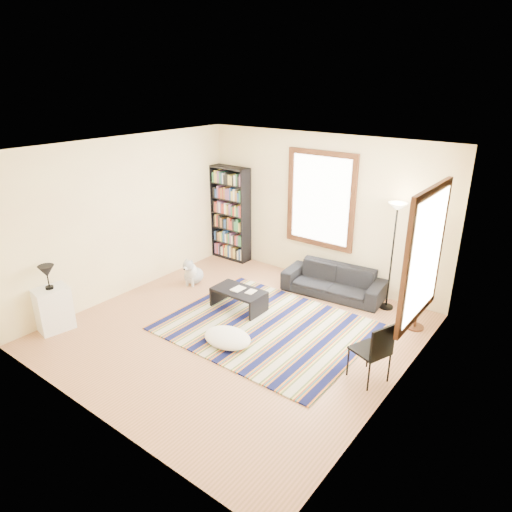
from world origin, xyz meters
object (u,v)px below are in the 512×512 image
Objects in this scene: bookshelf at (230,214)px; white_cabinet at (53,309)px; sofa at (333,281)px; coffee_table at (239,299)px; dog at (194,270)px; floor_lamp at (392,258)px; folding_chair at (370,350)px; side_table at (417,313)px; floor_cushion at (227,338)px.

bookshelf is 4.07m from white_cabinet.
bookshelf is 2.86× the size of white_cabinet.
white_cabinet is at bearing -133.98° from sofa.
sofa reaches higher than coffee_table.
coffee_table is at bearing -26.09° from dog.
sofa is 0.98× the size of floor_lamp.
coffee_table is 2.65m from floor_lamp.
white_cabinet is 2.60m from dog.
bookshelf is at bearing 87.48° from dog.
bookshelf is 2.33× the size of folding_chair.
dog reaches higher than coffee_table.
side_table is at bearing 109.35° from folding_chair.
dog is (-1.36, 0.29, 0.08)m from coffee_table.
coffee_table is 2.94m from white_cabinet.
sofa is 2.59× the size of white_cabinet.
dog is at bearing -78.39° from bookshelf.
floor_cushion is at bearing -59.68° from coffee_table.
floor_lamp is at bearing 6.94° from dog.
sofa is 2.47m from floor_cushion.
floor_cushion is 2.77m from white_cabinet.
floor_cushion is (0.55, -0.94, -0.08)m from coffee_table.
bookshelf reaches higher than dog.
bookshelf is at bearing 133.45° from coffee_table.
bookshelf is 4.37m from side_table.
bookshelf is 1.66m from dog.
folding_chair is at bearing -25.07° from dog.
floor_lamp is 2.16× the size of folding_chair.
white_cabinet is at bearing -135.23° from floor_lamp.
floor_cushion is 0.41× the size of floor_lamp.
bookshelf reaches higher than floor_cushion.
coffee_table is at bearing -46.55° from bookshelf.
floor_cushion is (-0.46, -2.42, -0.17)m from sofa.
side_table reaches higher than dog.
folding_chair is at bearing 13.16° from floor_cushion.
side_table is (2.62, 1.20, 0.09)m from coffee_table.
white_cabinet is at bearing -151.54° from floor_cushion.
floor_cushion is 1.09× the size of white_cabinet.
sofa is at bearing -174.19° from floor_lamp.
coffee_table is 1.71× the size of dog.
floor_lamp is at bearing -0.49° from sofa.
coffee_table is 1.29× the size of white_cabinet.
floor_lamp is 0.99m from side_table.
white_cabinet is at bearing -93.16° from bookshelf.
floor_lamp reaches higher than sofa.
coffee_table is at bearing 120.32° from floor_cushion.
white_cabinet is (-4.45, -1.79, -0.08)m from folding_chair.
floor_cushion is (2.21, -2.69, -0.90)m from bookshelf.
bookshelf is 1.08× the size of floor_lamp.
bookshelf is 4.81m from folding_chair.
side_table is 0.77× the size of white_cabinet.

